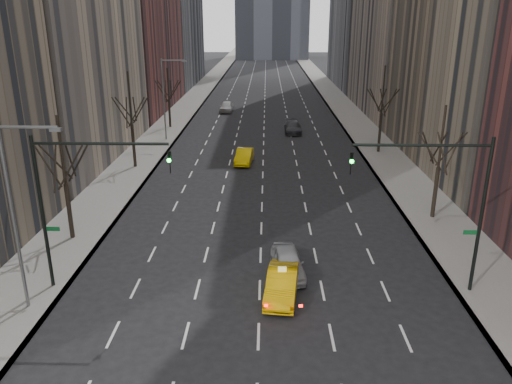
{
  "coord_description": "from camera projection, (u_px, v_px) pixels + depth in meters",
  "views": [
    {
      "loc": [
        0.28,
        -10.75,
        13.37
      ],
      "look_at": [
        -0.3,
        17.37,
        3.5
      ],
      "focal_mm": 35.0,
      "sensor_mm": 36.0,
      "label": 1
    }
  ],
  "objects": [
    {
      "name": "tree_lw_c",
      "position": [
        132.0,
        125.0,
        45.55
      ],
      "size": [
        3.36,
        3.5,
        8.74
      ],
      "color": "black",
      "rests_on": "ground"
    },
    {
      "name": "sidewalk_left",
      "position": [
        189.0,
        104.0,
        80.82
      ],
      "size": [
        4.5,
        320.0,
        0.15
      ],
      "primitive_type": "cube",
      "color": "slate",
      "rests_on": "ground"
    },
    {
      "name": "tree_lw_b",
      "position": [
        66.0,
        184.0,
        30.56
      ],
      "size": [
        3.36,
        3.5,
        7.82
      ],
      "color": "black",
      "rests_on": "ground"
    },
    {
      "name": "streetlight_near",
      "position": [
        18.0,
        200.0,
        22.36
      ],
      "size": [
        2.83,
        0.22,
        9.0
      ],
      "color": "slate",
      "rests_on": "ground"
    },
    {
      "name": "tree_rw_c",
      "position": [
        381.0,
        114.0,
        50.74
      ],
      "size": [
        3.36,
        3.5,
        8.74
      ],
      "color": "black",
      "rests_on": "ground"
    },
    {
      "name": "far_suv_grey",
      "position": [
        293.0,
        127.0,
        60.95
      ],
      "size": [
        2.03,
        4.82,
        1.39
      ],
      "primitive_type": "imported",
      "rotation": [
        0.0,
        0.0,
        0.02
      ],
      "color": "#2F2F34",
      "rests_on": "ground"
    },
    {
      "name": "taxi_sedan",
      "position": [
        282.0,
        284.0,
        25.09
      ],
      "size": [
        1.97,
        4.41,
        1.41
      ],
      "primitive_type": "imported",
      "rotation": [
        0.0,
        0.0,
        -0.12
      ],
      "color": "#D6A004",
      "rests_on": "ground"
    },
    {
      "name": "tree_lw_d",
      "position": [
        169.0,
        100.0,
        62.68
      ],
      "size": [
        3.36,
        3.5,
        7.36
      ],
      "color": "black",
      "rests_on": "ground"
    },
    {
      "name": "traffic_mast_left",
      "position": [
        73.0,
        189.0,
        24.25
      ],
      "size": [
        6.69,
        0.39,
        8.0
      ],
      "color": "black",
      "rests_on": "ground"
    },
    {
      "name": "tree_rw_b",
      "position": [
        438.0,
        168.0,
        33.86
      ],
      "size": [
        3.36,
        3.5,
        7.82
      ],
      "color": "black",
      "rests_on": "ground"
    },
    {
      "name": "streetlight_far",
      "position": [
        166.0,
        91.0,
        55.38
      ],
      "size": [
        2.83,
        0.22,
        9.0
      ],
      "color": "slate",
      "rests_on": "ground"
    },
    {
      "name": "far_taxi",
      "position": [
        244.0,
        156.0,
        48.13
      ],
      "size": [
        1.83,
        4.36,
        1.4
      ],
      "primitive_type": "imported",
      "rotation": [
        0.0,
        0.0,
        -0.08
      ],
      "color": "#EBC204",
      "rests_on": "ground"
    },
    {
      "name": "traffic_mast_right",
      "position": [
        450.0,
        191.0,
        23.9
      ],
      "size": [
        6.69,
        0.39,
        8.0
      ],
      "color": "black",
      "rests_on": "ground"
    },
    {
      "name": "far_car_white",
      "position": [
        227.0,
        107.0,
        74.41
      ],
      "size": [
        1.99,
        4.6,
        1.55
      ],
      "primitive_type": "imported",
      "rotation": [
        0.0,
        0.0,
        -0.04
      ],
      "color": "#BDBDBD",
      "rests_on": "ground"
    },
    {
      "name": "sidewalk_right",
      "position": [
        341.0,
        105.0,
        80.34
      ],
      "size": [
        4.5,
        320.0,
        0.15
      ],
      "primitive_type": "cube",
      "color": "slate",
      "rests_on": "ground"
    },
    {
      "name": "silver_sedan_ahead",
      "position": [
        287.0,
        262.0,
        27.32
      ],
      "size": [
        2.03,
        4.22,
        1.39
      ],
      "primitive_type": "imported",
      "rotation": [
        0.0,
        0.0,
        0.1
      ],
      "color": "#989BA0",
      "rests_on": "ground"
    }
  ]
}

